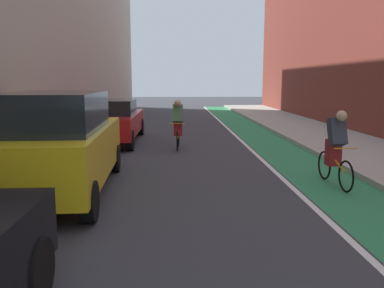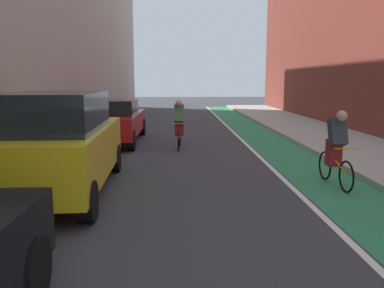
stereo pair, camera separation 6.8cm
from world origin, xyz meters
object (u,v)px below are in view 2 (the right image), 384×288
object	(u,v)px
parked_suv_yellow_cab	(57,142)
cyclist_mid	(336,146)
cyclist_trailing	(179,123)
parked_sedan_red	(113,120)

from	to	relation	value
parked_suv_yellow_cab	cyclist_mid	xyz separation A→B (m)	(5.64, 0.39, -0.17)
cyclist_mid	cyclist_trailing	bearing A→B (deg)	124.31
parked_suv_yellow_cab	cyclist_trailing	size ratio (longest dim) A/B	2.78
cyclist_mid	cyclist_trailing	xyz separation A→B (m)	(-3.27, 4.79, -0.00)
parked_sedan_red	parked_suv_yellow_cab	bearing A→B (deg)	-89.98
cyclist_mid	parked_sedan_red	bearing A→B (deg)	132.48
parked_suv_yellow_cab	cyclist_trailing	world-z (taller)	parked_suv_yellow_cab
parked_sedan_red	cyclist_trailing	xyz separation A→B (m)	(2.37, -1.37, 0.06)
parked_sedan_red	cyclist_mid	distance (m)	8.36
parked_sedan_red	cyclist_mid	xyz separation A→B (m)	(5.64, -6.16, 0.06)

